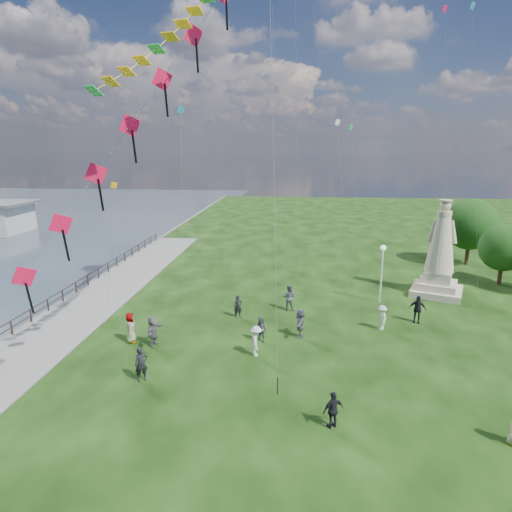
# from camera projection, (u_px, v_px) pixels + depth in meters

# --- Properties ---
(waterfront) EXTENTS (200.00, 200.00, 1.51)m
(waterfront) POSITION_uv_depth(u_px,v_px,m) (38.00, 331.00, 27.58)
(waterfront) COLOR #313E4A
(waterfront) RESTS_ON ground
(statue) EXTENTS (4.84, 4.84, 7.57)m
(statue) POSITION_uv_depth(u_px,v_px,m) (440.00, 260.00, 33.64)
(statue) COLOR tan
(statue) RESTS_ON ground
(lamppost) EXTENTS (0.41, 0.41, 4.47)m
(lamppost) POSITION_uv_depth(u_px,v_px,m) (382.00, 261.00, 31.71)
(lamppost) COLOR silver
(lamppost) RESTS_ON ground
(tree_row) EXTENTS (6.76, 13.25, 6.65)m
(tree_row) POSITION_uv_depth(u_px,v_px,m) (492.00, 236.00, 38.85)
(tree_row) COLOR #382314
(tree_row) RESTS_ON ground
(person_0) EXTENTS (0.78, 0.71, 1.78)m
(person_0) POSITION_uv_depth(u_px,v_px,m) (141.00, 364.00, 21.35)
(person_0) COLOR black
(person_0) RESTS_ON ground
(person_1) EXTENTS (0.91, 0.80, 1.60)m
(person_1) POSITION_uv_depth(u_px,v_px,m) (261.00, 329.00, 25.66)
(person_1) COLOR #595960
(person_1) RESTS_ON ground
(person_2) EXTENTS (0.74, 1.21, 1.76)m
(person_2) POSITION_uv_depth(u_px,v_px,m) (256.00, 341.00, 23.92)
(person_2) COLOR silver
(person_2) RESTS_ON ground
(person_3) EXTENTS (1.08, 0.89, 1.64)m
(person_3) POSITION_uv_depth(u_px,v_px,m) (333.00, 410.00, 17.71)
(person_3) COLOR black
(person_3) RESTS_ON ground
(person_5) EXTENTS (0.97, 1.79, 1.84)m
(person_5) POSITION_uv_depth(u_px,v_px,m) (153.00, 331.00, 25.17)
(person_5) COLOR #595960
(person_5) RESTS_ON ground
(person_6) EXTENTS (0.67, 0.56, 1.57)m
(person_6) POSITION_uv_depth(u_px,v_px,m) (238.00, 306.00, 29.47)
(person_6) COLOR black
(person_6) RESTS_ON ground
(person_7) EXTENTS (1.02, 0.73, 1.92)m
(person_7) POSITION_uv_depth(u_px,v_px,m) (289.00, 297.00, 30.78)
(person_7) COLOR #595960
(person_7) RESTS_ON ground
(person_8) EXTENTS (0.69, 1.12, 1.63)m
(person_8) POSITION_uv_depth(u_px,v_px,m) (382.00, 318.00, 27.43)
(person_8) COLOR silver
(person_8) RESTS_ON ground
(person_9) EXTENTS (1.22, 0.84, 1.89)m
(person_9) POSITION_uv_depth(u_px,v_px,m) (417.00, 309.00, 28.54)
(person_9) COLOR black
(person_9) RESTS_ON ground
(person_10) EXTENTS (0.73, 1.00, 1.85)m
(person_10) POSITION_uv_depth(u_px,v_px,m) (131.00, 328.00, 25.60)
(person_10) COLOR #595960
(person_10) RESTS_ON ground
(person_11) EXTENTS (0.75, 1.73, 1.86)m
(person_11) POSITION_uv_depth(u_px,v_px,m) (300.00, 323.00, 26.29)
(person_11) COLOR #595960
(person_11) RESTS_ON ground
(red_kite_train) EXTENTS (11.34, 9.35, 19.28)m
(red_kite_train) POSITION_uv_depth(u_px,v_px,m) (127.00, 134.00, 19.64)
(red_kite_train) COLOR black
(red_kite_train) RESTS_ON ground
(small_kites) EXTENTS (28.13, 16.05, 27.89)m
(small_kites) POSITION_uv_depth(u_px,v_px,m) (317.00, 106.00, 35.46)
(small_kites) COLOR teal
(small_kites) RESTS_ON ground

